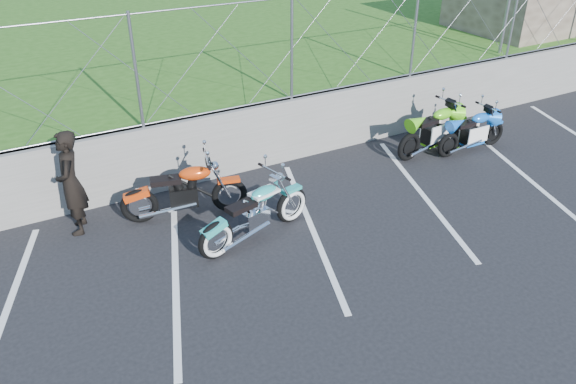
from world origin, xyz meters
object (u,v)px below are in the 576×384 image
person_standing (71,183)px  sportbike_blue (473,133)px  sportbike_green (435,132)px  cruiser_turquoise (257,215)px  naked_orange (186,193)px

person_standing → sportbike_blue: bearing=98.3°
sportbike_green → sportbike_blue: sportbike_green is taller
sportbike_green → person_standing: size_ratio=1.16×
cruiser_turquoise → sportbike_blue: size_ratio=1.19×
sportbike_green → person_standing: (-7.26, 0.49, 0.43)m
sportbike_blue → cruiser_turquoise: bearing=-171.4°
sportbike_blue → person_standing: person_standing is taller
naked_orange → sportbike_blue: naked_orange is taller
cruiser_turquoise → naked_orange: 1.40m
cruiser_turquoise → sportbike_green: cruiser_turquoise is taller
cruiser_turquoise → person_standing: bearing=133.1°
cruiser_turquoise → sportbike_green: (4.77, 1.15, 0.02)m
naked_orange → sportbike_green: (5.53, -0.03, -0.00)m
naked_orange → sportbike_green: naked_orange is taller
person_standing → cruiser_turquoise: bearing=71.0°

